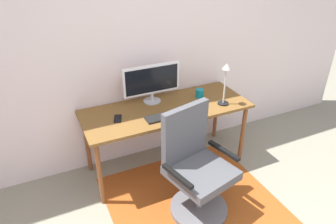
% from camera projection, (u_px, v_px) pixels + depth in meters
% --- Properties ---
extents(wall_back, '(6.00, 0.10, 2.60)m').
position_uv_depth(wall_back, '(126.00, 42.00, 3.01)').
color(wall_back, silver).
rests_on(wall_back, ground).
extents(area_rug, '(1.50, 1.43, 0.01)m').
position_uv_depth(area_rug, '(193.00, 203.00, 2.92)').
color(area_rug, '#9B491A').
rests_on(area_rug, ground).
extents(desk, '(1.68, 0.65, 0.71)m').
position_uv_depth(desk, '(167.00, 113.00, 3.11)').
color(desk, brown).
rests_on(desk, ground).
extents(monitor, '(0.59, 0.18, 0.40)m').
position_uv_depth(monitor, '(152.00, 81.00, 3.08)').
color(monitor, '#B2B2B7').
rests_on(monitor, desk).
extents(keyboard, '(0.43, 0.13, 0.02)m').
position_uv_depth(keyboard, '(168.00, 116.00, 2.91)').
color(keyboard, black).
rests_on(keyboard, desk).
extents(computer_mouse, '(0.06, 0.10, 0.03)m').
position_uv_depth(computer_mouse, '(199.00, 109.00, 3.02)').
color(computer_mouse, white).
rests_on(computer_mouse, desk).
extents(coffee_cup, '(0.08, 0.08, 0.09)m').
position_uv_depth(coffee_cup, '(200.00, 93.00, 3.26)').
color(coffee_cup, '#0D778B').
rests_on(coffee_cup, desk).
extents(cell_phone, '(0.11, 0.15, 0.01)m').
position_uv_depth(cell_phone, '(118.00, 119.00, 2.88)').
color(cell_phone, black).
rests_on(cell_phone, desk).
extents(desk_lamp, '(0.11, 0.11, 0.43)m').
position_uv_depth(desk_lamp, '(225.00, 79.00, 3.01)').
color(desk_lamp, black).
rests_on(desk_lamp, desk).
extents(office_chair, '(0.64, 0.60, 0.99)m').
position_uv_depth(office_chair, '(196.00, 172.00, 2.68)').
color(office_chair, slate).
rests_on(office_chair, ground).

